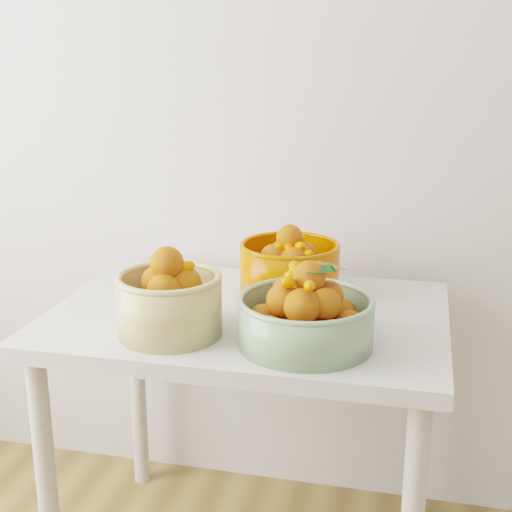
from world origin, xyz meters
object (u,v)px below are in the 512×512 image
(bowl_cream, at_px, (169,301))
(bowl_green, at_px, (306,317))
(table, at_px, (248,346))
(bowl_orange, at_px, (289,268))

(bowl_cream, bearing_deg, bowl_green, 1.73)
(bowl_cream, relative_size, bowl_green, 0.68)
(bowl_green, bearing_deg, table, 135.18)
(bowl_green, bearing_deg, bowl_cream, -178.27)
(bowl_green, height_order, bowl_orange, bowl_green)
(bowl_cream, bearing_deg, table, 53.04)
(table, relative_size, bowl_cream, 3.72)
(table, relative_size, bowl_orange, 3.21)
(bowl_cream, height_order, bowl_orange, bowl_cream)
(table, xyz_separation_m, bowl_green, (0.18, -0.18, 0.16))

